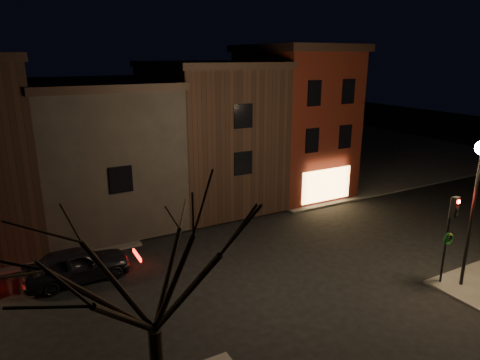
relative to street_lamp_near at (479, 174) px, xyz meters
The scene contains 9 objects.
ground 10.06m from the street_lamp_near, 135.94° to the left, with size 120.00×120.00×0.00m, color black.
sidewalk_far_right 29.88m from the street_lamp_near, 62.04° to the left, with size 30.00×30.00×0.12m, color #2D2B28.
corner_building 15.58m from the street_lamp_near, 83.37° to the left, with size 6.50×8.50×10.50m.
row_building_a 17.16m from the street_lamp_near, 105.90° to the left, with size 7.30×10.30×9.40m.
row_building_b 20.39m from the street_lamp_near, 125.91° to the left, with size 7.80×10.30×8.40m.
street_lamp_near is the anchor object (origin of this frame).
traffic_signal 2.49m from the street_lamp_near, 140.63° to the left, with size 0.58×0.38×4.05m.
bare_tree_left 14.24m from the street_lamp_near, behind, with size 5.60×5.60×7.50m.
parked_car_a 17.77m from the street_lamp_near, 149.33° to the left, with size 1.85×4.60×1.57m, color black.
Camera 1 is at (-10.56, -16.10, 9.88)m, focal length 32.00 mm.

